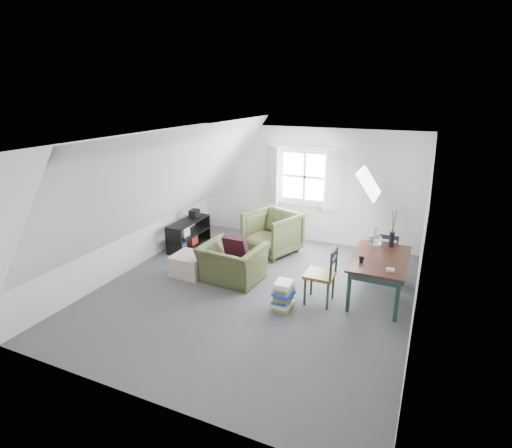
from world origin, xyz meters
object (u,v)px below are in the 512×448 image
at_px(armchair_far, 272,252).
at_px(ottoman, 190,264).
at_px(dining_chair_near, 322,274).
at_px(dining_table, 380,263).
at_px(dining_chair_far, 388,253).
at_px(armchair_near, 232,280).
at_px(magazine_stack, 283,296).
at_px(media_shelf, 188,236).

distance_m(armchair_far, ottoman, 1.87).
height_order(armchair_far, dining_chair_near, dining_chair_near).
xyz_separation_m(armchair_far, dining_table, (2.28, -1.07, 0.61)).
relative_size(ottoman, dining_table, 0.41).
bearing_deg(armchair_far, ottoman, -100.83).
relative_size(ottoman, dining_chair_far, 0.69).
bearing_deg(armchair_near, ottoman, 10.44).
height_order(dining_chair_far, magazine_stack, dining_chair_far).
xyz_separation_m(armchair_near, ottoman, (-0.83, -0.09, 0.19)).
bearing_deg(dining_chair_near, dining_chair_far, 136.21).
xyz_separation_m(ottoman, dining_chair_far, (3.32, 1.43, 0.24)).
bearing_deg(dining_chair_near, dining_table, 109.50).
height_order(armchair_far, dining_chair_far, dining_chair_far).
xyz_separation_m(ottoman, dining_chair_near, (2.49, -0.04, 0.31)).
relative_size(dining_chair_far, dining_chair_near, 0.87).
height_order(armchair_near, media_shelf, media_shelf).
distance_m(dining_chair_far, dining_chair_near, 1.68).
distance_m(dining_chair_near, media_shelf, 3.45).
xyz_separation_m(dining_chair_far, media_shelf, (-4.07, -0.31, -0.16)).
distance_m(ottoman, media_shelf, 1.34).
xyz_separation_m(ottoman, magazine_stack, (2.00, -0.46, 0.03)).
bearing_deg(armchair_near, dining_chair_near, -179.60).
distance_m(dining_chair_far, media_shelf, 4.08).
relative_size(armchair_near, media_shelf, 0.89).
relative_size(dining_chair_far, magazine_stack, 1.87).
xyz_separation_m(media_shelf, magazine_stack, (2.76, -1.57, -0.05)).
bearing_deg(dining_table, magazine_stack, -143.97).
bearing_deg(magazine_stack, armchair_near, 155.12).
relative_size(media_shelf, magazine_stack, 2.62).
relative_size(ottoman, dining_chair_near, 0.60).
relative_size(armchair_far, dining_chair_near, 1.01).
distance_m(ottoman, magazine_stack, 2.06).
distance_m(dining_table, dining_chair_near, 0.96).
relative_size(armchair_near, dining_chair_far, 1.24).
distance_m(ottoman, dining_chair_far, 3.62).
distance_m(armchair_far, dining_table, 2.59).
bearing_deg(media_shelf, ottoman, -51.92).
xyz_separation_m(armchair_far, dining_chair_near, (1.49, -1.61, 0.50)).
distance_m(armchair_near, media_shelf, 1.91).
height_order(armchair_near, dining_table, dining_table).
relative_size(armchair_near, dining_table, 0.73).
distance_m(armchair_far, magazine_stack, 2.27).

